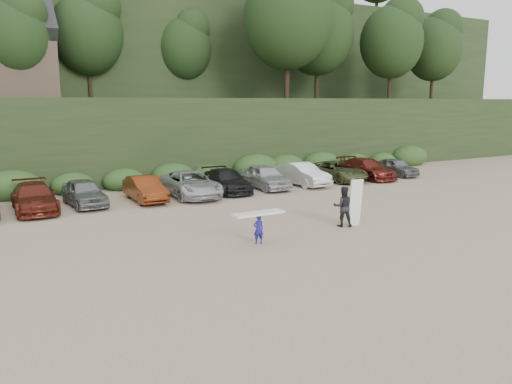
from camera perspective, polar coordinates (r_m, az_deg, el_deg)
ground at (r=23.66m, az=7.39°, el=-3.85°), size 120.00×120.00×0.00m
hillside_backdrop at (r=56.17m, az=-15.98°, el=15.52°), size 90.00×41.50×28.00m
parked_cars at (r=31.01m, az=-7.37°, el=0.94°), size 36.47×5.96×1.61m
child_surfer at (r=20.35m, az=0.28°, el=-3.49°), size 2.20×0.62×1.32m
adult_surfer at (r=23.53m, az=10.05°, el=-1.60°), size 1.40×1.07×2.23m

